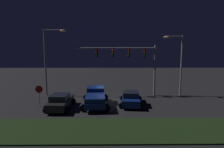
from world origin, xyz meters
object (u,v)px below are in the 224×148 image
Objects in this scene: car_sedan at (60,102)px; car_sedan_far at (131,98)px; street_lamp_left at (49,54)px; pickup_truck at (95,96)px; traffic_signal_gantry at (129,57)px; stop_sign at (39,92)px; street_lamp_right at (178,58)px.

car_sedan and car_sedan_far have the same top height.
street_lamp_left is (-2.74, 5.76, 4.60)m from car_sedan.
car_sedan_far is at bearing -91.03° from pickup_truck.
traffic_signal_gantry is 4.63× the size of stop_sign.
street_lamp_left is (-9.97, 4.49, 4.60)m from car_sedan_far.
street_lamp_left is 3.81× the size of stop_sign.
car_sedan is 0.58× the size of street_lamp_right.
pickup_truck is at bearing -36.94° from street_lamp_left.
car_sedan is 15.12m from street_lamp_right.
street_lamp_left is 16.29m from street_lamp_right.
street_lamp_left reaches higher than pickup_truck.
stop_sign is at bearing 99.19° from car_sedan_far.
street_lamp_left reaches higher than stop_sign.
pickup_truck is at bearing 3.94° from stop_sign.
street_lamp_left reaches higher than street_lamp_right.
street_lamp_right is at bearing -1.49° from street_lamp_left.
car_sedan is at bearing -158.47° from street_lamp_right.
street_lamp_right is (10.10, 4.22, 3.87)m from pickup_truck.
pickup_truck is 7.09m from traffic_signal_gantry.
street_lamp_right is 16.87m from stop_sign.
pickup_truck is 1.24× the size of car_sedan.
pickup_truck reaches higher than car_sedan_far.
street_lamp_left reaches higher than car_sedan_far.
pickup_truck is 8.86m from street_lamp_left.
pickup_truck is 2.47× the size of stop_sign.
street_lamp_right is at bearing -51.27° from car_sedan_far.
street_lamp_right is (6.20, -0.11, -0.16)m from traffic_signal_gantry.
traffic_signal_gantry is (3.91, 4.33, 4.03)m from pickup_truck.
car_sedan_far is (7.23, 1.27, 0.00)m from car_sedan.
street_lamp_right is at bearing -67.43° from car_sedan.
pickup_truck is 3.81m from car_sedan_far.
traffic_signal_gantry is at bearing 26.00° from stop_sign.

